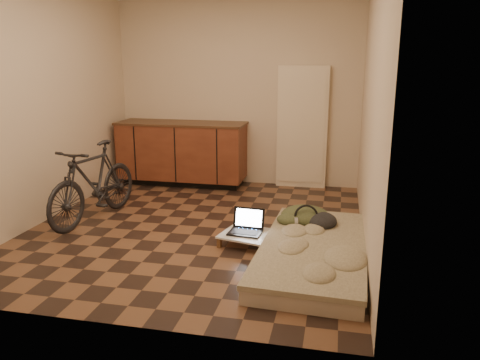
% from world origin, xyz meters
% --- Properties ---
extents(room_shell, '(3.50, 4.00, 2.60)m').
position_xyz_m(room_shell, '(0.00, 0.00, 1.30)').
color(room_shell, brown).
rests_on(room_shell, ground).
extents(cabinets, '(1.84, 0.62, 0.91)m').
position_xyz_m(cabinets, '(-0.75, 1.70, 0.47)').
color(cabinets, black).
rests_on(cabinets, ground).
extents(appliance_panel, '(0.70, 0.10, 1.70)m').
position_xyz_m(appliance_panel, '(0.95, 1.94, 0.85)').
color(appliance_panel, '#F5E2C1').
rests_on(appliance_panel, ground).
extents(bicycle, '(0.68, 1.56, 0.97)m').
position_xyz_m(bicycle, '(-1.20, -0.03, 0.49)').
color(bicycle, black).
rests_on(bicycle, ground).
extents(futon, '(1.02, 1.98, 0.17)m').
position_xyz_m(futon, '(1.30, -0.63, 0.08)').
color(futon, '#BCAB96').
rests_on(futon, ground).
extents(clothing_pile, '(0.55, 0.47, 0.21)m').
position_xyz_m(clothing_pile, '(1.21, -0.03, 0.27)').
color(clothing_pile, '#3A4226').
rests_on(clothing_pile, futon).
extents(headphones, '(0.32, 0.30, 0.18)m').
position_xyz_m(headphones, '(1.19, -0.14, 0.26)').
color(headphones, black).
rests_on(headphones, futon).
extents(lap_desk, '(0.79, 0.60, 0.12)m').
position_xyz_m(lap_desk, '(0.74, -0.40, 0.10)').
color(lap_desk, brown).
rests_on(lap_desk, ground).
extents(laptop, '(0.34, 0.31, 0.22)m').
position_xyz_m(laptop, '(0.61, -0.34, 0.16)').
color(laptop, black).
rests_on(laptop, lap_desk).
extents(mouse, '(0.08, 0.11, 0.04)m').
position_xyz_m(mouse, '(0.91, -0.52, 0.13)').
color(mouse, silver).
rests_on(mouse, lap_desk).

